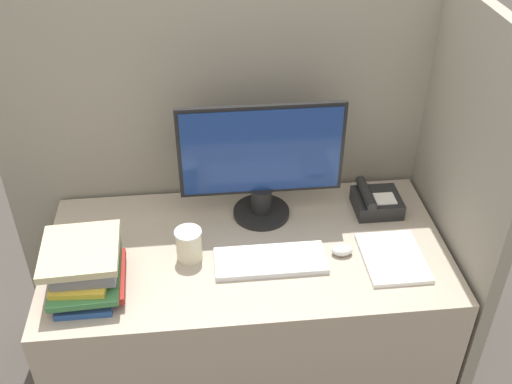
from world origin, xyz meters
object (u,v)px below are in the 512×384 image
object	(u,v)px
mouse	(342,250)
coffee_cup	(189,245)
monitor	(262,165)
keyboard	(270,261)
book_stack	(86,268)
desk_telephone	(376,202)

from	to	relation	value
mouse	coffee_cup	xyz separation A→B (m)	(-0.52, 0.04, 0.04)
monitor	coffee_cup	distance (m)	0.38
monitor	mouse	world-z (taller)	monitor
keyboard	book_stack	bearing A→B (deg)	-175.49
book_stack	monitor	bearing A→B (deg)	28.32
monitor	coffee_cup	xyz separation A→B (m)	(-0.27, -0.22, -0.16)
book_stack	keyboard	bearing A→B (deg)	4.51
mouse	desk_telephone	distance (m)	0.30
mouse	coffee_cup	bearing A→B (deg)	176.02
keyboard	coffee_cup	xyz separation A→B (m)	(-0.27, 0.06, 0.05)
keyboard	mouse	distance (m)	0.25
keyboard	coffee_cup	bearing A→B (deg)	168.41
monitor	book_stack	distance (m)	0.69
book_stack	mouse	bearing A→B (deg)	4.48
monitor	book_stack	xyz separation A→B (m)	(-0.60, -0.32, -0.14)
coffee_cup	monitor	bearing A→B (deg)	39.00
keyboard	mouse	xyz separation A→B (m)	(0.25, 0.02, 0.01)
keyboard	mouse	bearing A→B (deg)	4.40
mouse	keyboard	bearing A→B (deg)	-175.60
mouse	book_stack	size ratio (longest dim) A/B	0.24
book_stack	desk_telephone	world-z (taller)	book_stack
coffee_cup	desk_telephone	size ratio (longest dim) A/B	0.64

